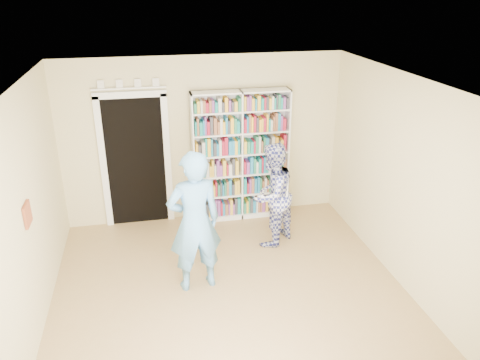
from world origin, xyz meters
name	(u,v)px	position (x,y,z in m)	size (l,w,h in m)	color
floor	(234,304)	(0.00, 0.00, 0.00)	(5.00, 5.00, 0.00)	#A27E4E
ceiling	(233,89)	(0.00, 0.00, 2.70)	(5.00, 5.00, 0.00)	white
wall_back	(204,140)	(0.00, 2.50, 1.35)	(4.50, 4.50, 0.00)	beige
wall_left	(22,227)	(-2.25, 0.00, 1.35)	(5.00, 5.00, 0.00)	beige
wall_right	(414,191)	(2.25, 0.00, 1.35)	(5.00, 5.00, 0.00)	beige
bookshelf	(241,156)	(0.58, 2.34, 1.09)	(1.57, 0.29, 2.16)	white
doorway	(135,155)	(-1.10, 2.48, 1.18)	(1.10, 0.08, 2.43)	black
wall_art	(27,214)	(-2.23, 0.20, 1.40)	(0.03, 0.25, 0.25)	maroon
man_blue	(195,222)	(-0.40, 0.50, 0.94)	(0.69, 0.45, 1.88)	#5D9CD0
man_plaid	(272,195)	(0.85, 1.39, 0.80)	(0.78, 0.60, 1.60)	navy
paper_sheet	(281,188)	(0.94, 1.22, 0.97)	(0.20, 0.01, 0.29)	white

